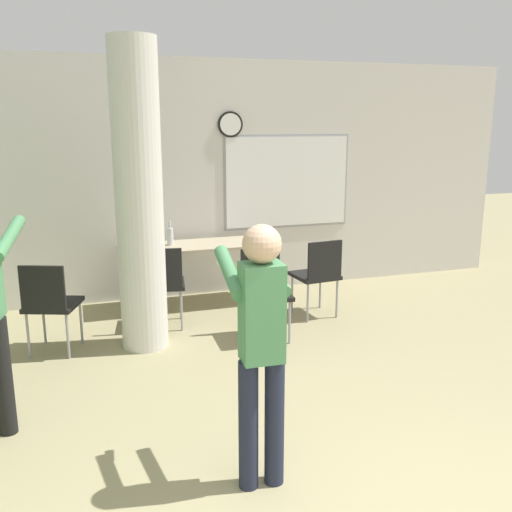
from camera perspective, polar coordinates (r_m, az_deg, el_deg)
wall_back at (r=6.96m, az=-4.57°, el=7.63°), size 8.00×0.15×2.80m
support_pillar at (r=5.26m, az=-11.62°, el=5.53°), size 0.43×0.43×2.80m
folding_table at (r=6.55m, az=-5.97°, el=0.75°), size 1.75×0.61×0.72m
bottle_on_table at (r=6.51m, az=-8.59°, el=2.00°), size 0.07×0.07×0.28m
chair_table_left at (r=5.88m, az=-9.33°, el=-2.42°), size 0.50×0.50×0.87m
chair_table_right at (r=6.17m, az=6.23°, el=-1.57°), size 0.48×0.48×0.87m
chair_table_front at (r=5.58m, az=0.81°, el=-3.12°), size 0.45×0.45×0.87m
chair_near_pillar at (r=5.49m, az=-19.93°, el=-4.23°), size 0.56×0.56×0.87m
person_playing_front at (r=3.22m, az=0.43°, el=-8.06°), size 0.35×0.62×1.56m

